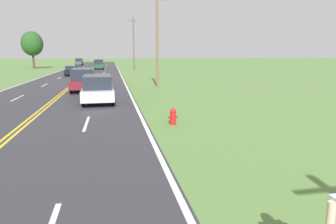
% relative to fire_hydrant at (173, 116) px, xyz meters
% --- Properties ---
extents(fire_hydrant, '(0.43, 0.27, 0.74)m').
position_rel_fire_hydrant_xyz_m(fire_hydrant, '(0.00, 0.00, 0.00)').
color(fire_hydrant, red).
rests_on(fire_hydrant, ground).
extents(utility_pole_midground, '(1.80, 0.24, 8.45)m').
position_rel_fire_hydrant_xyz_m(utility_pole_midground, '(1.60, 14.99, 4.00)').
color(utility_pole_midground, brown).
rests_on(utility_pole_midground, ground).
extents(utility_pole_far, '(1.80, 0.24, 9.72)m').
position_rel_fire_hydrant_xyz_m(utility_pole_far, '(1.74, 45.78, 4.64)').
color(utility_pole_far, brown).
rests_on(utility_pole_far, ground).
extents(tree_left_verge, '(4.31, 4.31, 7.59)m').
position_rel_fire_hydrant_xyz_m(tree_left_verge, '(-18.43, 54.26, 4.71)').
color(tree_left_verge, '#473828').
rests_on(tree_left_verge, ground).
extents(car_silver_van_nearest, '(2.07, 4.63, 1.75)m').
position_rel_fire_hydrant_xyz_m(car_silver_van_nearest, '(-3.52, 7.00, 0.55)').
color(car_silver_van_nearest, black).
rests_on(car_silver_van_nearest, ground).
extents(car_maroon_suv_approaching, '(1.94, 4.30, 1.89)m').
position_rel_fire_hydrant_xyz_m(car_maroon_suv_approaching, '(-4.94, 13.18, 0.62)').
color(car_maroon_suv_approaching, black).
rests_on(car_maroon_suv_approaching, ground).
extents(car_black_sedan_mid_near, '(1.74, 4.03, 1.39)m').
position_rel_fire_hydrant_xyz_m(car_black_sedan_mid_near, '(-8.14, 32.16, 0.36)').
color(car_black_sedan_mid_near, black).
rests_on(car_black_sedan_mid_near, ground).
extents(car_dark_green_suv_mid_far, '(1.98, 4.38, 1.94)m').
position_rel_fire_hydrant_xyz_m(car_dark_green_suv_mid_far, '(-5.01, 49.67, 0.63)').
color(car_dark_green_suv_mid_far, black).
rests_on(car_dark_green_suv_mid_far, ground).
extents(car_dark_grey_suv_receding, '(1.89, 4.87, 1.84)m').
position_rel_fire_hydrant_xyz_m(car_dark_grey_suv_receding, '(-10.98, 71.15, 0.60)').
color(car_dark_grey_suv_receding, black).
rests_on(car_dark_grey_suv_receding, ground).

